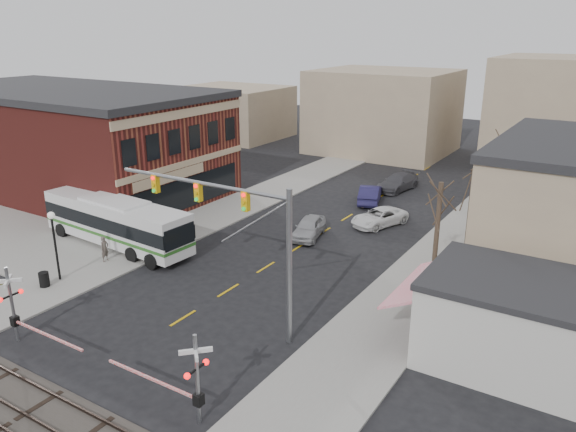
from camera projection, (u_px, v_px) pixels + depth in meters
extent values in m
plane|color=black|center=(157.00, 335.00, 28.86)|extent=(160.00, 160.00, 0.00)
cube|color=gray|center=(240.00, 205.00, 49.67)|extent=(5.00, 60.00, 0.12)
cube|color=gray|center=(454.00, 247.00, 40.12)|extent=(5.00, 60.00, 0.12)
cube|color=#332D28|center=(13.00, 422.00, 22.42)|extent=(160.00, 5.00, 0.06)
cube|color=#2D231E|center=(23.00, 414.00, 22.78)|extent=(160.00, 0.08, 0.14)
cube|color=#2D231E|center=(54.00, 395.00, 23.93)|extent=(160.00, 0.08, 0.14)
cube|color=#2D231E|center=(1.00, 427.00, 22.01)|extent=(160.00, 0.08, 0.14)
cube|color=maroon|center=(68.00, 142.00, 53.83)|extent=(30.00, 15.00, 9.00)
cube|color=#262628|center=(61.00, 91.00, 52.28)|extent=(30.40, 15.40, 0.60)
cube|color=tan|center=(186.00, 163.00, 46.33)|extent=(0.10, 15.00, 0.50)
cube|color=tan|center=(183.00, 114.00, 45.01)|extent=(0.10, 15.00, 0.70)
cube|color=black|center=(188.00, 192.00, 47.13)|extent=(0.08, 13.00, 2.60)
cube|color=beige|center=(516.00, 325.00, 25.79)|extent=(8.00, 6.00, 4.00)
cube|color=#262628|center=(522.00, 283.00, 25.10)|extent=(8.20, 6.20, 0.30)
cube|color=red|center=(417.00, 282.00, 27.88)|extent=(1.68, 6.00, 0.87)
cylinder|color=#382B21|center=(436.00, 239.00, 32.09)|extent=(0.28, 0.28, 6.75)
cylinder|color=#382B21|center=(469.00, 215.00, 36.83)|extent=(0.28, 0.28, 6.30)
cylinder|color=#382B21|center=(501.00, 182.00, 43.01)|extent=(0.28, 0.28, 7.20)
cube|color=silver|center=(116.00, 221.00, 39.94)|extent=(13.05, 3.65, 2.88)
cube|color=black|center=(116.00, 218.00, 39.87)|extent=(13.10, 3.69, 0.97)
cube|color=#2D6A23|center=(117.00, 230.00, 40.15)|extent=(13.10, 3.69, 0.21)
cylinder|color=black|center=(118.00, 239.00, 40.37)|extent=(1.26, 2.86, 1.07)
cylinder|color=gray|center=(289.00, 269.00, 26.92)|extent=(0.28, 0.28, 8.00)
cylinder|color=gray|center=(200.00, 183.00, 28.50)|extent=(10.75, 0.20, 0.20)
cube|color=gold|center=(246.00, 201.00, 27.21)|extent=(0.35, 0.30, 1.00)
cube|color=gold|center=(198.00, 192.00, 28.72)|extent=(0.35, 0.30, 1.00)
cube|color=gold|center=(156.00, 184.00, 30.23)|extent=(0.35, 0.30, 1.00)
cylinder|color=gray|center=(12.00, 305.00, 27.70)|extent=(0.16, 0.16, 4.00)
cube|color=silver|center=(8.00, 281.00, 27.28)|extent=(1.00, 1.00, 0.18)
cube|color=silver|center=(8.00, 281.00, 27.28)|extent=(1.00, 1.00, 0.18)
sphere|color=#FF0C0C|center=(0.00, 300.00, 27.10)|extent=(0.26, 0.26, 0.26)
sphere|color=#FF0C0C|center=(21.00, 291.00, 27.98)|extent=(0.26, 0.26, 0.26)
cube|color=black|center=(15.00, 321.00, 27.99)|extent=(0.35, 0.35, 0.50)
cube|color=#FF0C0C|center=(48.00, 335.00, 26.68)|extent=(5.00, 0.10, 0.10)
cylinder|color=gray|center=(197.00, 380.00, 21.81)|extent=(0.16, 0.16, 4.00)
cube|color=silver|center=(196.00, 351.00, 21.39)|extent=(1.00, 1.00, 0.18)
cube|color=silver|center=(196.00, 351.00, 21.39)|extent=(1.00, 1.00, 0.18)
sphere|color=#FF0C0C|center=(187.00, 376.00, 21.21)|extent=(0.26, 0.26, 0.26)
sphere|color=#FF0C0C|center=(206.00, 362.00, 22.09)|extent=(0.26, 0.26, 0.26)
cube|color=black|center=(199.00, 399.00, 22.10)|extent=(0.35, 0.35, 0.50)
cube|color=#FF0C0C|center=(151.00, 379.00, 23.41)|extent=(5.00, 0.10, 0.10)
cylinder|color=black|center=(56.00, 249.00, 34.25)|extent=(0.14, 0.14, 4.04)
sphere|color=silver|center=(51.00, 215.00, 33.56)|extent=(0.44, 0.44, 0.44)
cylinder|color=black|center=(44.00, 279.00, 33.82)|extent=(0.60, 0.60, 0.90)
imported|color=#9A9A9E|center=(309.00, 227.00, 41.99)|extent=(2.77, 4.74, 1.51)
imported|color=#201C48|center=(370.00, 194.00, 50.17)|extent=(3.22, 5.23, 1.63)
imported|color=white|center=(379.00, 217.00, 44.46)|extent=(3.86, 5.40, 1.37)
imported|color=#424147|center=(398.00, 182.00, 54.06)|extent=(3.02, 5.62, 1.55)
imported|color=#584D46|center=(105.00, 249.00, 37.34)|extent=(0.46, 0.66, 1.74)
imported|color=#2D2F4F|center=(109.00, 238.00, 39.45)|extent=(0.95, 0.92, 1.55)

